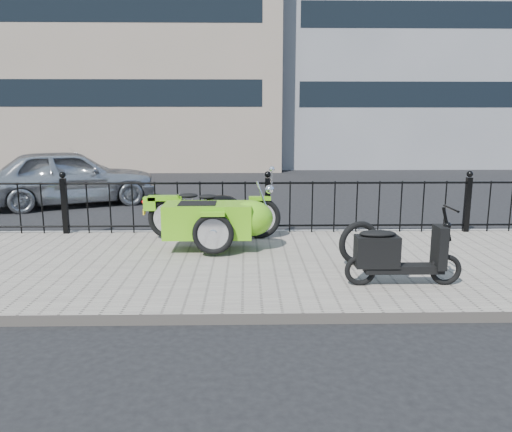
{
  "coord_description": "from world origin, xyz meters",
  "views": [
    {
      "loc": [
        -0.37,
        -7.22,
        2.09
      ],
      "look_at": [
        -0.23,
        -0.1,
        0.69
      ],
      "focal_mm": 35.0,
      "sensor_mm": 36.0,
      "label": 1
    }
  ],
  "objects_px": {
    "spare_tire": "(359,243)",
    "sedan_car": "(69,177)",
    "motorcycle_sidecar": "(220,218)",
    "scooter": "(396,255)"
  },
  "relations": [
    {
      "from": "spare_tire",
      "to": "sedan_car",
      "type": "height_order",
      "value": "sedan_car"
    },
    {
      "from": "spare_tire",
      "to": "motorcycle_sidecar",
      "type": "bearing_deg",
      "value": 154.51
    },
    {
      "from": "sedan_car",
      "to": "spare_tire",
      "type": "bearing_deg",
      "value": -157.72
    },
    {
      "from": "motorcycle_sidecar",
      "to": "spare_tire",
      "type": "relative_size",
      "value": 3.77
    },
    {
      "from": "spare_tire",
      "to": "sedan_car",
      "type": "xyz_separation_m",
      "value": [
        -5.81,
        5.54,
        0.27
      ]
    },
    {
      "from": "scooter",
      "to": "spare_tire",
      "type": "relative_size",
      "value": 2.33
    },
    {
      "from": "sedan_car",
      "to": "scooter",
      "type": "bearing_deg",
      "value": -160.7
    },
    {
      "from": "motorcycle_sidecar",
      "to": "scooter",
      "type": "height_order",
      "value": "motorcycle_sidecar"
    },
    {
      "from": "motorcycle_sidecar",
      "to": "sedan_car",
      "type": "bearing_deg",
      "value": 130.03
    },
    {
      "from": "spare_tire",
      "to": "sedan_car",
      "type": "distance_m",
      "value": 8.04
    }
  ]
}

